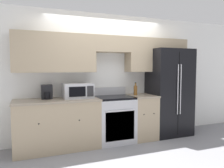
{
  "coord_description": "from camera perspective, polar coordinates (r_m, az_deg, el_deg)",
  "views": [
    {
      "loc": [
        -1.57,
        -3.69,
        1.48
      ],
      "look_at": [
        0.0,
        0.31,
        1.16
      ],
      "focal_mm": 35.0,
      "sensor_mm": 36.0,
      "label": 1
    }
  ],
  "objects": [
    {
      "name": "ground_plane",
      "position": [
        4.28,
        1.58,
        -16.05
      ],
      "size": [
        12.0,
        12.0,
        0.0
      ],
      "primitive_type": "plane",
      "color": "gray"
    },
    {
      "name": "wall_back",
      "position": [
        4.56,
        -1.29,
        4.23
      ],
      "size": [
        8.0,
        0.39,
        2.6
      ],
      "color": "white",
      "rests_on": "ground_plane"
    },
    {
      "name": "lower_cabinets_left",
      "position": [
        4.16,
        -14.07,
        -10.14
      ],
      "size": [
        1.52,
        0.64,
        0.91
      ],
      "color": "tan",
      "rests_on": "ground_plane"
    },
    {
      "name": "lower_cabinets_right",
      "position": [
        4.7,
        7.67,
        -8.4
      ],
      "size": [
        0.53,
        0.64,
        0.91
      ],
      "color": "tan",
      "rests_on": "ground_plane"
    },
    {
      "name": "oven_range",
      "position": [
        4.43,
        0.56,
        -9.06
      ],
      "size": [
        0.74,
        0.65,
        1.07
      ],
      "color": "#B7B7BC",
      "rests_on": "ground_plane"
    },
    {
      "name": "refrigerator",
      "position": [
        5.04,
        14.41,
        -2.04
      ],
      "size": [
        0.9,
        0.77,
        1.89
      ],
      "color": "black",
      "rests_on": "ground_plane"
    },
    {
      "name": "microwave",
      "position": [
        4.18,
        -8.92,
        -1.71
      ],
      "size": [
        0.55,
        0.38,
        0.28
      ],
      "color": "#B7B7BC",
      "rests_on": "lower_cabinets_left"
    },
    {
      "name": "bottle",
      "position": [
        4.59,
        6.16,
        -1.57
      ],
      "size": [
        0.07,
        0.07,
        0.27
      ],
      "color": "brown",
      "rests_on": "lower_cabinets_right"
    },
    {
      "name": "electric_kettle",
      "position": [
        4.16,
        -16.66,
        -2.09
      ],
      "size": [
        0.2,
        0.2,
        0.26
      ],
      "color": "black",
      "rests_on": "lower_cabinets_left"
    }
  ]
}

